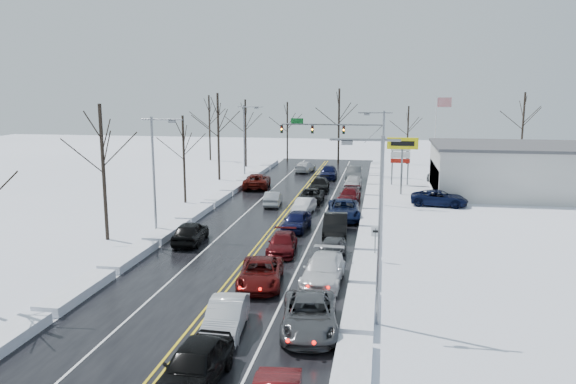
% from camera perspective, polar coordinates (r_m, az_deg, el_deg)
% --- Properties ---
extents(ground, '(160.00, 160.00, 0.00)m').
position_cam_1_polar(ground, '(45.72, -1.37, -3.52)').
color(ground, white).
rests_on(ground, ground).
extents(road_surface, '(14.00, 84.00, 0.01)m').
position_cam_1_polar(road_surface, '(47.63, -0.91, -2.93)').
color(road_surface, black).
rests_on(road_surface, ground).
extents(snow_bank_left, '(1.50, 72.00, 0.54)m').
position_cam_1_polar(snow_bank_left, '(49.56, -9.58, -2.55)').
color(snow_bank_left, silver).
rests_on(snow_bank_left, ground).
extents(snow_bank_right, '(1.50, 72.00, 0.54)m').
position_cam_1_polar(snow_bank_right, '(46.87, 8.28, -3.27)').
color(snow_bank_right, silver).
rests_on(snow_bank_right, ground).
extents(traffic_signal_mast, '(13.28, 0.39, 8.00)m').
position_cam_1_polar(traffic_signal_mast, '(71.92, 5.63, 6.01)').
color(traffic_signal_mast, slate).
rests_on(traffic_signal_mast, ground).
extents(tires_plus_sign, '(3.20, 0.34, 6.00)m').
position_cam_1_polar(tires_plus_sign, '(59.86, 11.55, 4.47)').
color(tires_plus_sign, slate).
rests_on(tires_plus_sign, ground).
extents(used_vehicles_sign, '(2.20, 0.22, 4.65)m').
position_cam_1_polar(used_vehicles_sign, '(66.02, 11.35, 3.57)').
color(used_vehicles_sign, slate).
rests_on(used_vehicles_sign, ground).
extents(speed_limit_sign, '(0.55, 0.09, 2.35)m').
position_cam_1_polar(speed_limit_sign, '(36.77, 8.87, -4.52)').
color(speed_limit_sign, slate).
rests_on(speed_limit_sign, ground).
extents(flagpole, '(1.87, 1.20, 10.00)m').
position_cam_1_polar(flagpole, '(74.01, 14.90, 6.19)').
color(flagpole, silver).
rests_on(flagpole, ground).
extents(dealership_building, '(20.40, 12.40, 5.30)m').
position_cam_1_polar(dealership_building, '(63.99, 23.57, 2.08)').
color(dealership_building, beige).
rests_on(dealership_building, ground).
extents(streetlight_se, '(3.20, 0.25, 9.00)m').
position_cam_1_polar(streetlight_se, '(26.18, 8.94, -2.39)').
color(streetlight_se, slate).
rests_on(streetlight_se, ground).
extents(streetlight_ne, '(3.20, 0.25, 9.00)m').
position_cam_1_polar(streetlight_ne, '(53.84, 9.40, 4.22)').
color(streetlight_ne, slate).
rests_on(streetlight_ne, ground).
extents(streetlight_sw, '(3.20, 0.25, 9.00)m').
position_cam_1_polar(streetlight_sw, '(43.35, -13.27, 2.58)').
color(streetlight_sw, slate).
rests_on(streetlight_sw, ground).
extents(streetlight_nw, '(3.20, 0.25, 9.00)m').
position_cam_1_polar(streetlight_nw, '(69.83, -4.32, 5.76)').
color(streetlight_nw, slate).
rests_on(streetlight_nw, ground).
extents(tree_left_b, '(4.00, 4.00, 10.00)m').
position_cam_1_polar(tree_left_b, '(42.74, -18.38, 4.47)').
color(tree_left_b, '#2D231C').
rests_on(tree_left_b, ground).
extents(tree_left_c, '(3.40, 3.40, 8.50)m').
position_cam_1_polar(tree_left_c, '(55.17, -10.58, 4.99)').
color(tree_left_c, '#2D231C').
rests_on(tree_left_c, ground).
extents(tree_left_d, '(4.20, 4.20, 10.50)m').
position_cam_1_polar(tree_left_d, '(68.53, -7.12, 7.32)').
color(tree_left_d, '#2D231C').
rests_on(tree_left_d, ground).
extents(tree_left_e, '(3.80, 3.80, 9.50)m').
position_cam_1_polar(tree_left_e, '(80.02, -4.35, 7.32)').
color(tree_left_e, '#2D231C').
rests_on(tree_left_e, ground).
extents(tree_far_a, '(4.00, 4.00, 10.00)m').
position_cam_1_polar(tree_far_a, '(87.73, -8.00, 7.76)').
color(tree_far_a, '#2D231C').
rests_on(tree_far_a, ground).
extents(tree_far_b, '(3.60, 3.60, 9.00)m').
position_cam_1_polar(tree_far_b, '(85.90, -0.07, 7.34)').
color(tree_far_b, '#2D231C').
rests_on(tree_far_b, ground).
extents(tree_far_c, '(4.40, 4.40, 11.00)m').
position_cam_1_polar(tree_far_c, '(82.85, 5.21, 8.14)').
color(tree_far_c, '#2D231C').
rests_on(tree_far_c, ground).
extents(tree_far_d, '(3.40, 3.40, 8.50)m').
position_cam_1_polar(tree_far_d, '(84.25, 12.11, 6.80)').
color(tree_far_d, '#2D231C').
rests_on(tree_far_d, ground).
extents(tree_far_e, '(4.20, 4.20, 10.50)m').
position_cam_1_polar(tree_far_e, '(86.82, 22.83, 7.25)').
color(tree_far_e, '#2D231C').
rests_on(tree_far_e, ground).
extents(queued_car_1, '(2.02, 4.70, 1.50)m').
position_cam_1_polar(queued_car_1, '(26.87, -6.28, -13.95)').
color(queued_car_1, silver).
rests_on(queued_car_1, ground).
extents(queued_car_2, '(3.02, 5.45, 1.45)m').
position_cam_1_polar(queued_car_2, '(32.53, -2.80, -9.44)').
color(queued_car_2, '#470A09').
rests_on(queued_car_2, ground).
extents(queued_car_3, '(2.17, 4.69, 1.33)m').
position_cam_1_polar(queued_car_3, '(38.57, -0.59, -6.19)').
color(queued_car_3, '#46090C').
rests_on(queued_car_3, ground).
extents(queued_car_4, '(2.16, 4.58, 1.51)m').
position_cam_1_polar(queued_car_4, '(44.56, 0.88, -3.89)').
color(queued_car_4, black).
rests_on(queued_car_4, ground).
extents(queued_car_5, '(1.87, 4.24, 1.35)m').
position_cam_1_polar(queued_car_5, '(50.36, 1.61, -2.20)').
color(queued_car_5, silver).
rests_on(queued_car_5, ground).
extents(queued_car_6, '(2.32, 4.88, 1.35)m').
position_cam_1_polar(queued_car_6, '(55.00, 2.31, -1.11)').
color(queued_car_6, black).
rests_on(queued_car_6, ground).
extents(queued_car_7, '(2.12, 4.97, 1.43)m').
position_cam_1_polar(queued_car_7, '(61.29, 3.21, 0.09)').
color(queued_car_7, black).
rests_on(queued_car_7, ground).
extents(queued_car_8, '(2.21, 5.02, 1.68)m').
position_cam_1_polar(queued_car_8, '(69.80, 4.13, 1.37)').
color(queued_car_8, black).
rests_on(queued_car_8, ground).
extents(queued_car_10, '(3.18, 5.78, 1.53)m').
position_cam_1_polar(queued_car_10, '(26.86, 2.19, -13.90)').
color(queued_car_10, '#414447').
rests_on(queued_car_10, ground).
extents(queued_car_11, '(2.37, 5.52, 1.59)m').
position_cam_1_polar(queued_car_11, '(32.90, 3.60, -9.22)').
color(queued_car_11, silver).
rests_on(queued_car_11, ground).
extents(queued_car_12, '(2.03, 4.13, 1.36)m').
position_cam_1_polar(queued_car_12, '(37.46, 4.39, -6.74)').
color(queued_car_12, '#383A3D').
rests_on(queued_car_12, ground).
extents(queued_car_13, '(2.06, 5.21, 1.69)m').
position_cam_1_polar(queued_car_13, '(42.96, 4.82, -4.48)').
color(queued_car_13, black).
rests_on(queued_car_13, ground).
extents(queued_car_14, '(3.22, 6.04, 1.62)m').
position_cam_1_polar(queued_car_14, '(48.59, 5.66, -2.72)').
color(queued_car_14, black).
rests_on(queued_car_14, ground).
extents(queued_car_15, '(2.28, 4.79, 1.35)m').
position_cam_1_polar(queued_car_15, '(55.84, 6.25, -0.99)').
color(queued_car_15, '#45090D').
rests_on(queued_car_15, ground).
extents(queued_car_16, '(2.10, 4.57, 1.52)m').
position_cam_1_polar(queued_car_16, '(62.83, 6.57, 0.30)').
color(queued_car_16, silver).
rests_on(queued_car_16, ground).
extents(queued_car_17, '(1.87, 5.23, 1.72)m').
position_cam_1_polar(queued_car_17, '(68.58, 6.69, 1.16)').
color(queued_car_17, '#3B3E40').
rests_on(queued_car_17, ground).
extents(oncoming_car_0, '(1.77, 4.27, 1.37)m').
position_cam_1_polar(oncoming_car_0, '(53.73, -1.52, -1.39)').
color(oncoming_car_0, gray).
rests_on(oncoming_car_0, ground).
extents(oncoming_car_1, '(3.39, 6.19, 1.64)m').
position_cam_1_polar(oncoming_car_1, '(63.21, -3.16, 0.41)').
color(oncoming_car_1, '#480E09').
rests_on(oncoming_car_1, ground).
extents(oncoming_car_2, '(2.61, 5.09, 1.41)m').
position_cam_1_polar(oncoming_car_2, '(75.13, 1.73, 2.05)').
color(oncoming_car_2, silver).
rests_on(oncoming_car_2, ground).
extents(oncoming_car_3, '(2.31, 4.92, 1.63)m').
position_cam_1_polar(oncoming_car_3, '(41.54, -9.86, -5.12)').
color(oncoming_car_3, black).
rests_on(oncoming_car_3, ground).
extents(parked_car_0, '(5.59, 3.09, 1.48)m').
position_cam_1_polar(parked_car_0, '(55.56, 15.08, -1.35)').
color(parked_car_0, black).
rests_on(parked_car_0, ground).
extents(parked_car_1, '(2.30, 5.61, 1.63)m').
position_cam_1_polar(parked_car_1, '(61.71, 17.47, -0.31)').
color(parked_car_1, silver).
rests_on(parked_car_1, ground).
extents(parked_car_2, '(2.47, 5.09, 1.68)m').
position_cam_1_polar(parked_car_2, '(68.19, 14.97, 0.82)').
color(parked_car_2, '#3E4143').
rests_on(parked_car_2, ground).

